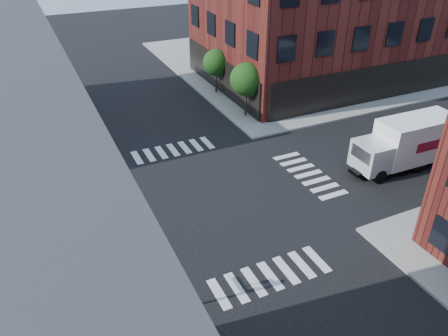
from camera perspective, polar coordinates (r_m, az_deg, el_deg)
ground at (r=26.44m, az=-1.62°, el=-4.19°), size 120.00×120.00×0.00m
sidewalk_ne at (r=52.66m, az=10.55°, el=13.65°), size 30.00×30.00×0.15m
building_ne at (r=47.07m, az=14.34°, el=18.70°), size 25.00×16.00×12.00m
tree_near at (r=36.00m, az=3.04°, el=11.29°), size 2.69×2.69×4.49m
tree_far at (r=41.21m, az=-0.96°, el=13.45°), size 2.43×2.43×4.07m
signal_pole at (r=18.17m, az=-13.06°, el=-12.83°), size 1.29×1.24×4.60m
box_truck at (r=31.43m, az=22.82°, el=3.05°), size 7.63×2.46×3.43m
traffic_cone at (r=21.18m, az=-7.84°, el=-13.85°), size 0.45×0.45×0.78m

